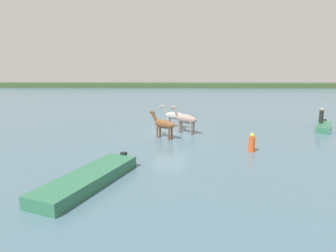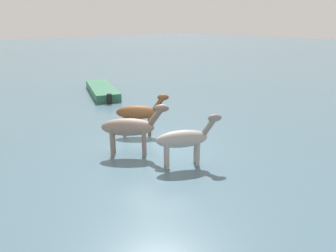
{
  "view_description": "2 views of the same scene",
  "coord_description": "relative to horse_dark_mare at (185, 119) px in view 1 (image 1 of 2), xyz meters",
  "views": [
    {
      "loc": [
        0.43,
        -21.43,
        4.89
      ],
      "look_at": [
        -0.08,
        -0.45,
        0.64
      ],
      "focal_mm": 30.7,
      "sensor_mm": 36.0,
      "label": 1
    },
    {
      "loc": [
        7.46,
        9.33,
        4.95
      ],
      "look_at": [
        0.02,
        0.81,
        1.09
      ],
      "focal_mm": 33.36,
      "sensor_mm": 36.0,
      "label": 2
    }
  ],
  "objects": [
    {
      "name": "horse_chestnut_trailing",
      "position": [
        -0.87,
        2.05,
        -0.09
      ],
      "size": [
        2.25,
        1.44,
        1.84
      ],
      "rotation": [
        0.0,
        0.0,
        2.65
      ],
      "color": "#9E9993",
      "rests_on": "ground_plane"
    },
    {
      "name": "ground_plane",
      "position": [
        -1.22,
        -0.02,
        -1.1
      ],
      "size": [
        162.9,
        162.9,
        0.0
      ],
      "primitive_type": "plane",
      "color": "#476675"
    },
    {
      "name": "horse_rear_stallion",
      "position": [
        -1.59,
        -1.64,
        -0.09
      ],
      "size": [
        2.03,
        1.84,
        1.85
      ],
      "rotation": [
        0.0,
        0.0,
        2.42
      ],
      "color": "brown",
      "rests_on": "ground_plane"
    },
    {
      "name": "boat_tender_starboard",
      "position": [
        11.24,
        1.53,
        -0.95
      ],
      "size": [
        2.61,
        3.69,
        0.71
      ],
      "rotation": [
        0.0,
        0.0,
        4.22
      ],
      "color": "#2D6B4C",
      "rests_on": "ground_plane"
    },
    {
      "name": "distant_shoreline",
      "position": [
        -1.22,
        52.81,
        -1.1
      ],
      "size": [
        146.61,
        6.0,
        2.4
      ],
      "primitive_type": "cube",
      "color": "#3D522E",
      "rests_on": "ground_plane"
    },
    {
      "name": "buoy_channel_marker",
      "position": [
        3.78,
        -4.9,
        -0.59
      ],
      "size": [
        0.36,
        0.36,
        1.14
      ],
      "color": "#E54C19",
      "rests_on": "ground_plane"
    },
    {
      "name": "person_boatman_standing",
      "position": [
        11.06,
        1.73,
        0.0
      ],
      "size": [
        0.32,
        0.32,
        1.19
      ],
      "color": "black",
      "rests_on": "boat_tender_starboard"
    },
    {
      "name": "boat_skiff_near",
      "position": [
        -4.45,
        -9.97,
        -0.92
      ],
      "size": [
        3.46,
        5.78,
        0.77
      ],
      "rotation": [
        0.0,
        0.0,
        4.35
      ],
      "color": "#2D6B4C",
      "rests_on": "ground_plane"
    },
    {
      "name": "horse_dark_mare",
      "position": [
        0.0,
        0.0,
        0.0
      ],
      "size": [
        2.18,
        2.03,
        2.01
      ],
      "rotation": [
        0.0,
        0.0,
        2.4
      ],
      "color": "gray",
      "rests_on": "ground_plane"
    }
  ]
}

